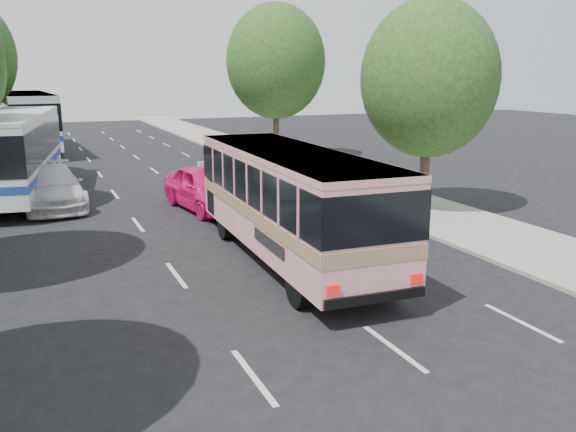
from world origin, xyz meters
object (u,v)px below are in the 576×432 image
pink_bus (290,193)px  tour_coach_rear (28,117)px  white_pickup (52,187)px  pink_taxi (206,188)px  tour_coach_front (14,147)px

pink_bus → tour_coach_rear: (-6.46, 29.73, 0.40)m
pink_bus → white_pickup: 11.85m
white_pickup → tour_coach_rear: (-0.60, 19.50, 1.56)m
pink_taxi → tour_coach_front: 8.96m
white_pickup → tour_coach_rear: 19.57m
tour_coach_front → tour_coach_rear: bearing=95.7°
pink_taxi → tour_coach_rear: 23.15m
white_pickup → tour_coach_front: tour_coach_front is taller
pink_bus → white_pickup: (-5.87, 10.23, -1.15)m
pink_bus → pink_taxi: 7.54m
pink_taxi → white_pickup: (-5.50, 2.78, -0.05)m
white_pickup → pink_taxi: bearing=-29.1°
white_pickup → pink_bus: bearing=-62.4°
pink_bus → tour_coach_front: size_ratio=0.82×
white_pickup → tour_coach_rear: size_ratio=0.42×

